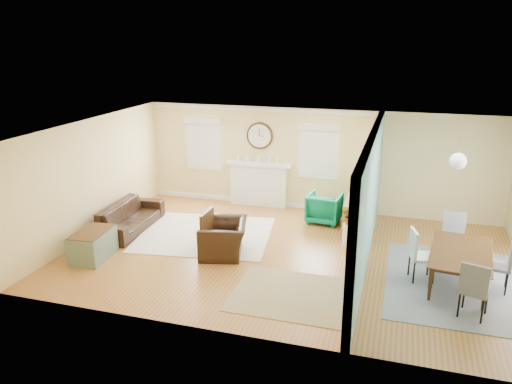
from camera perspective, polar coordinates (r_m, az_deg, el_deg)
floor at (r=10.34m, az=3.80°, el=-7.22°), size 9.00×9.00×0.00m
wall_back at (r=12.71m, az=6.98°, el=3.62°), size 9.00×0.02×2.60m
wall_front at (r=7.17m, az=-1.46°, el=-7.40°), size 9.00×0.02×2.60m
wall_left at (r=11.66m, az=-18.14°, el=1.61°), size 0.02×6.00×2.60m
ceiling at (r=9.55m, az=4.11°, el=7.09°), size 9.00×6.00×0.02m
partition at (r=9.92m, az=12.86°, el=-0.32°), size 0.17×6.00×2.60m
fireplace at (r=13.10m, az=0.31°, el=1.00°), size 1.70×0.30×1.17m
wall_clock at (r=12.89m, az=0.43°, el=6.45°), size 0.70×0.07×0.70m
window_left at (r=13.42m, az=-5.99°, el=5.96°), size 1.05×0.13×1.42m
window_right at (r=12.57m, az=7.23°, el=5.14°), size 1.05×0.13×1.42m
pendant at (r=9.46m, az=22.09°, el=3.28°), size 0.30×0.30×0.55m
rug_cream at (r=11.40m, az=-5.81°, el=-4.82°), size 3.21×2.88×0.02m
rug_jute at (r=8.87m, az=4.31°, el=-11.63°), size 2.12×1.74×0.01m
rug_grey at (r=9.90m, az=22.20°, el=-9.73°), size 2.57×3.21×0.01m
sofa at (r=11.90m, az=-14.27°, el=-2.76°), size 0.93×2.16×0.62m
eames_chair at (r=10.26m, az=-3.74°, el=-5.29°), size 1.18×1.28×0.70m
green_chair at (r=12.08m, az=7.82°, el=-1.81°), size 0.83×0.85×0.72m
trunk at (r=10.62m, az=-18.16°, el=-5.74°), size 0.71×1.06×0.58m
credenza at (r=11.69m, az=11.45°, el=-2.46°), size 0.51×1.49×0.80m
tv at (r=11.47m, az=11.57°, el=0.94°), size 0.23×1.12×0.64m
garden_stool at (r=10.92m, az=10.67°, el=-4.79°), size 0.32×0.32×0.46m
potted_plant at (r=10.77m, az=10.79°, el=-2.66°), size 0.37×0.33×0.40m
dining_table at (r=9.77m, az=22.41°, el=-8.07°), size 1.24×1.94×0.64m
dining_chair_n at (r=10.61m, az=21.69°, el=-4.48°), size 0.43×0.43×0.97m
dining_chair_s at (r=8.71m, az=23.81°, el=-9.60°), size 0.54×0.54×0.97m
dining_chair_w at (r=9.60m, az=18.55°, el=-6.42°), size 0.53×0.53×0.98m
dining_chair_e at (r=9.73m, az=25.96°, el=-7.00°), size 0.50×0.50×0.98m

